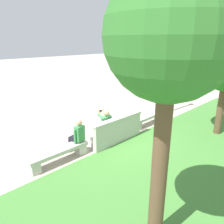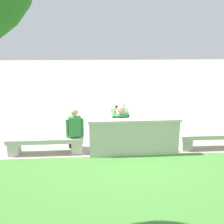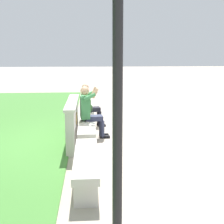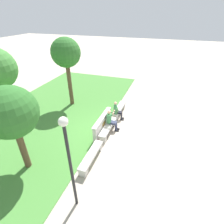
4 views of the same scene
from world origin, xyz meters
TOP-DOWN VIEW (x-y plane):
  - ground_plane at (0.00, 0.00)m, footprint 80.00×80.00m
  - grass_strip at (0.00, 4.38)m, footprint 18.75×8.00m
  - bench_main at (-2.36, 0.00)m, footprint 2.03×0.40m
  - bench_near at (-0.00, 0.00)m, footprint 2.03×0.40m
  - bench_mid at (2.36, 0.00)m, footprint 2.03×0.40m
  - backrest_wall_with_plaque at (-0.00, 0.34)m, footprint 2.41×0.24m
  - person_photographer at (0.34, -0.08)m, footprint 0.50×0.75m
  - person_distant at (1.58, -0.07)m, footprint 0.47×0.71m
  - backpack at (1.54, -0.03)m, footprint 0.28×0.24m
  - tree_left_background at (2.55, 3.79)m, footprint 1.95×1.95m
  - tree_right_background at (-3.54, 2.63)m, footprint 2.08×2.08m
  - lamp_post at (-4.45, -0.34)m, footprint 0.28×0.28m

SIDE VIEW (x-z plane):
  - ground_plane at x=0.00m, z-range 0.00..0.00m
  - grass_strip at x=0.00m, z-range 0.00..0.03m
  - bench_main at x=-2.36m, z-range 0.08..0.53m
  - bench_near at x=0.00m, z-range 0.08..0.53m
  - bench_mid at x=2.36m, z-range 0.08..0.53m
  - backrest_wall_with_plaque at x=0.00m, z-range 0.01..1.02m
  - backpack at x=1.54m, z-range 0.41..0.84m
  - person_distant at x=1.58m, z-range 0.04..1.30m
  - person_photographer at x=0.34m, z-range 0.08..1.40m
  - lamp_post at x=-4.45m, z-range 0.59..4.35m
  - tree_right_background at x=-3.54m, z-range 0.88..4.78m
  - tree_left_background at x=2.55m, z-range 1.33..6.10m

